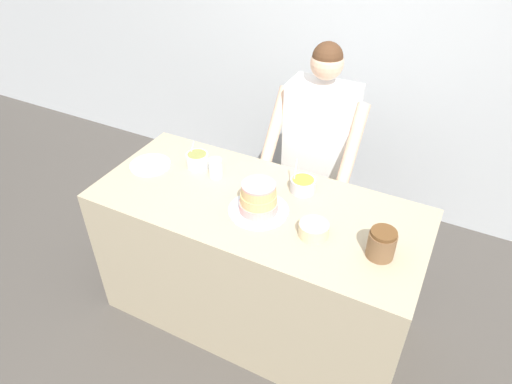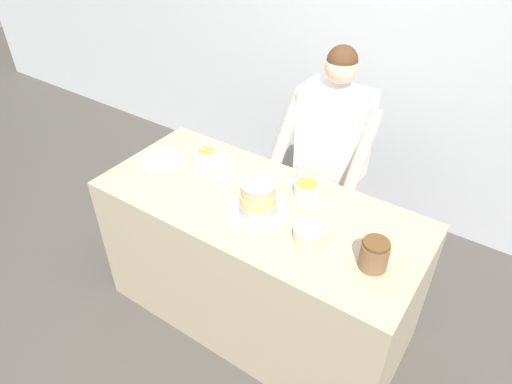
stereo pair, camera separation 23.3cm
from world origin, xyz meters
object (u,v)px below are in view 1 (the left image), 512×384
object	(u,v)px
drinking_glass	(216,168)
stoneware_jar	(382,244)
ceramic_plate	(150,165)
frosting_bowl_white	(314,229)
person_baker	(319,144)
frosting_bowl_olive	(197,160)
frosting_bowl_orange	(303,185)
cake	(259,200)

from	to	relation	value
drinking_glass	stoneware_jar	size ratio (longest dim) A/B	0.77
ceramic_plate	frosting_bowl_white	bearing A→B (deg)	-6.59
person_baker	frosting_bowl_white	bearing A→B (deg)	-70.80
frosting_bowl_olive	stoneware_jar	xyz separation A→B (m)	(1.16, -0.24, 0.02)
frosting_bowl_orange	stoneware_jar	size ratio (longest dim) A/B	1.22
frosting_bowl_white	drinking_glass	world-z (taller)	drinking_glass
person_baker	frosting_bowl_olive	distance (m)	0.77
person_baker	frosting_bowl_orange	distance (m)	0.48
frosting_bowl_orange	frosting_bowl_white	xyz separation A→B (m)	(0.19, -0.31, -0.00)
frosting_bowl_olive	drinking_glass	xyz separation A→B (m)	(0.15, -0.04, 0.01)
frosting_bowl_orange	person_baker	bearing A→B (deg)	100.30
frosting_bowl_olive	frosting_bowl_white	world-z (taller)	frosting_bowl_olive
frosting_bowl_olive	ceramic_plate	xyz separation A→B (m)	(-0.26, -0.12, -0.04)
person_baker	drinking_glass	xyz separation A→B (m)	(-0.41, -0.57, 0.03)
ceramic_plate	frosting_bowl_orange	bearing A→B (deg)	11.47
frosting_bowl_orange	frosting_bowl_white	bearing A→B (deg)	-58.94
drinking_glass	ceramic_plate	xyz separation A→B (m)	(-0.41, -0.09, -0.05)
frosting_bowl_orange	ceramic_plate	size ratio (longest dim) A/B	0.74
cake	stoneware_jar	distance (m)	0.65
frosting_bowl_olive	frosting_bowl_white	size ratio (longest dim) A/B	0.96
frosting_bowl_white	drinking_glass	xyz separation A→B (m)	(-0.68, 0.21, 0.02)
cake	frosting_bowl_white	distance (m)	0.33
frosting_bowl_orange	cake	bearing A→B (deg)	-116.84
person_baker	stoneware_jar	world-z (taller)	person_baker
person_baker	cake	world-z (taller)	person_baker
frosting_bowl_orange	drinking_glass	size ratio (longest dim) A/B	1.58
person_baker	ceramic_plate	distance (m)	1.05
ceramic_plate	frosting_bowl_olive	bearing A→B (deg)	25.92
cake	ceramic_plate	distance (m)	0.78
person_baker	drinking_glass	bearing A→B (deg)	-125.84
frosting_bowl_orange	drinking_glass	distance (m)	0.51
cake	stoneware_jar	bearing A→B (deg)	-2.85
cake	frosting_bowl_orange	world-z (taller)	frosting_bowl_orange
frosting_bowl_white	stoneware_jar	distance (m)	0.33
stoneware_jar	ceramic_plate	bearing A→B (deg)	175.27
frosting_bowl_white	stoneware_jar	world-z (taller)	stoneware_jar
stoneware_jar	frosting_bowl_white	bearing A→B (deg)	-178.42
ceramic_plate	stoneware_jar	distance (m)	1.42
person_baker	stoneware_jar	bearing A→B (deg)	-52.35
frosting_bowl_olive	stoneware_jar	world-z (taller)	stoneware_jar
cake	ceramic_plate	xyz separation A→B (m)	(-0.77, 0.08, -0.07)
frosting_bowl_orange	stoneware_jar	xyz separation A→B (m)	(0.51, -0.30, 0.03)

